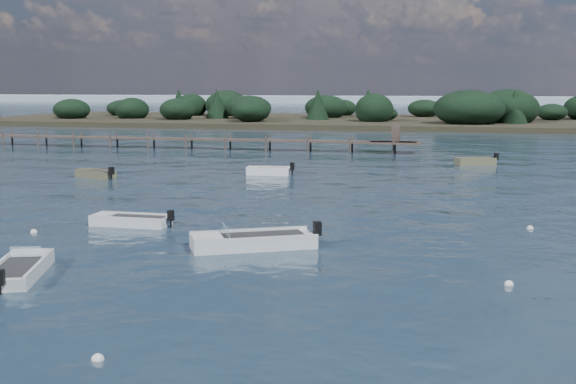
% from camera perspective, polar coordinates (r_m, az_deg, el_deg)
% --- Properties ---
extents(ground, '(400.00, 400.00, 0.00)m').
position_cam_1_polar(ground, '(83.85, 6.40, 3.91)').
color(ground, '#162634').
rests_on(ground, ground).
extents(dinghy_mid_white_a, '(5.39, 3.97, 1.28)m').
position_cam_1_polar(dinghy_mid_white_a, '(29.97, -2.82, -4.08)').
color(dinghy_mid_white_a, silver).
rests_on(dinghy_mid_white_a, ground).
extents(tender_far_grey_b, '(3.63, 2.38, 1.23)m').
position_cam_1_polar(tender_far_grey_b, '(62.28, 14.59, 2.25)').
color(tender_far_grey_b, '#6C6748').
rests_on(tender_far_grey_b, ground).
extents(tender_far_white, '(3.57, 1.51, 1.21)m').
position_cam_1_polar(tender_far_white, '(53.70, -1.56, 1.55)').
color(tender_far_white, silver).
rests_on(tender_far_white, ground).
extents(dinghy_near_olive, '(2.74, 4.51, 1.09)m').
position_cam_1_polar(dinghy_near_olive, '(27.27, -20.45, -5.95)').
color(dinghy_near_olive, silver).
rests_on(dinghy_near_olive, ground).
extents(tender_far_grey, '(3.49, 2.41, 1.12)m').
position_cam_1_polar(tender_far_grey, '(53.96, -14.96, 1.28)').
color(tender_far_grey, '#6C6748').
rests_on(tender_far_grey, ground).
extents(dinghy_mid_grey, '(4.03, 1.43, 1.02)m').
position_cam_1_polar(dinghy_mid_grey, '(35.38, -12.32, -2.36)').
color(dinghy_mid_grey, silver).
rests_on(dinghy_mid_grey, ground).
extents(buoy_a, '(0.32, 0.32, 0.32)m').
position_cam_1_polar(buoy_a, '(18.78, -14.80, -12.70)').
color(buoy_a, silver).
rests_on(buoy_a, ground).
extents(buoy_b, '(0.32, 0.32, 0.32)m').
position_cam_1_polar(buoy_b, '(25.60, 17.05, -7.04)').
color(buoy_b, silver).
rests_on(buoy_b, ground).
extents(buoy_c, '(0.32, 0.32, 0.32)m').
position_cam_1_polar(buoy_c, '(34.91, -19.44, -3.04)').
color(buoy_c, silver).
rests_on(buoy_c, ground).
extents(buoy_d, '(0.32, 0.32, 0.32)m').
position_cam_1_polar(buoy_d, '(35.62, 18.59, -2.77)').
color(buoy_d, silver).
rests_on(buoy_d, ground).
extents(jetty, '(64.50, 3.20, 3.40)m').
position_cam_1_polar(jetty, '(77.79, -10.80, 4.18)').
color(jetty, '#463B33').
rests_on(jetty, ground).
extents(far_headland, '(190.00, 40.00, 5.80)m').
position_cam_1_polar(far_headland, '(124.12, 20.19, 5.84)').
color(far_headland, black).
rests_on(far_headland, ground).
extents(distant_haze, '(280.00, 20.00, 2.40)m').
position_cam_1_polar(distant_haze, '(271.97, -8.63, 7.04)').
color(distant_haze, '#95ABB8').
rests_on(distant_haze, ground).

